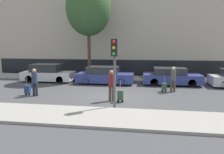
# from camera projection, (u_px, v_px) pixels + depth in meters

# --- Properties ---
(ground_plane) EXTENTS (80.00, 80.00, 0.00)m
(ground_plane) POSITION_uv_depth(u_px,v_px,m) (112.00, 97.00, 12.97)
(ground_plane) COLOR #424244
(sidewalk_near) EXTENTS (28.00, 2.50, 0.12)m
(sidewalk_near) POSITION_uv_depth(u_px,v_px,m) (99.00, 117.00, 9.30)
(sidewalk_near) COLOR gray
(sidewalk_near) RESTS_ON ground_plane
(sidewalk_far) EXTENTS (28.00, 3.00, 0.12)m
(sidewalk_far) POSITION_uv_depth(u_px,v_px,m) (124.00, 78.00, 19.80)
(sidewalk_far) COLOR gray
(sidewalk_far) RESTS_ON ground_plane
(building_facade) EXTENTS (28.00, 2.14, 10.40)m
(building_facade) POSITION_uv_depth(u_px,v_px,m) (128.00, 24.00, 22.21)
(building_facade) COLOR #B7AD99
(building_facade) RESTS_ON ground_plane
(parked_car_0) EXTENTS (4.28, 1.73, 1.48)m
(parked_car_0) POSITION_uv_depth(u_px,v_px,m) (48.00, 74.00, 18.38)
(parked_car_0) COLOR silver
(parked_car_0) RESTS_ON ground_plane
(parked_car_1) EXTENTS (4.48, 1.80, 1.38)m
(parked_car_1) POSITION_uv_depth(u_px,v_px,m) (105.00, 76.00, 17.43)
(parked_car_1) COLOR navy
(parked_car_1) RESTS_ON ground_plane
(parked_car_2) EXTENTS (4.37, 1.87, 1.33)m
(parked_car_2) POSITION_uv_depth(u_px,v_px,m) (171.00, 77.00, 16.91)
(parked_car_2) COLOR navy
(parked_car_2) RESTS_ON ground_plane
(pedestrian_left) EXTENTS (0.35, 0.34, 1.67)m
(pedestrian_left) POSITION_uv_depth(u_px,v_px,m) (35.00, 81.00, 13.20)
(pedestrian_left) COLOR #23232D
(pedestrian_left) RESTS_ON ground_plane
(trolley_left) EXTENTS (0.34, 0.29, 1.15)m
(trolley_left) POSITION_uv_depth(u_px,v_px,m) (27.00, 90.00, 13.44)
(trolley_left) COLOR navy
(trolley_left) RESTS_ON ground_plane
(pedestrian_center) EXTENTS (0.34, 0.34, 1.72)m
(pedestrian_center) POSITION_uv_depth(u_px,v_px,m) (111.00, 84.00, 11.99)
(pedestrian_center) COLOR #4C4233
(pedestrian_center) RESTS_ON ground_plane
(trolley_center) EXTENTS (0.34, 0.29, 1.20)m
(trolley_center) POSITION_uv_depth(u_px,v_px,m) (120.00, 95.00, 11.82)
(trolley_center) COLOR #335138
(trolley_center) RESTS_ON ground_plane
(pedestrian_right) EXTENTS (0.35, 0.34, 1.68)m
(pedestrian_right) POSITION_uv_depth(u_px,v_px,m) (173.00, 78.00, 14.30)
(pedestrian_right) COLOR #4C4233
(pedestrian_right) RESTS_ON ground_plane
(trolley_right) EXTENTS (0.34, 0.29, 1.10)m
(trolley_right) POSITION_uv_depth(u_px,v_px,m) (164.00, 87.00, 14.51)
(trolley_right) COLOR #335138
(trolley_right) RESTS_ON ground_plane
(traffic_light) EXTENTS (0.28, 0.47, 3.36)m
(traffic_light) POSITION_uv_depth(u_px,v_px,m) (114.00, 60.00, 10.23)
(traffic_light) COLOR #515154
(traffic_light) RESTS_ON ground_plane
(parked_bicycle) EXTENTS (1.77, 0.06, 0.96)m
(parked_bicycle) POSITION_uv_depth(u_px,v_px,m) (149.00, 74.00, 19.54)
(parked_bicycle) COLOR black
(parked_bicycle) RESTS_ON sidewalk_far
(bare_tree_near_crossing) EXTENTS (3.89, 3.89, 8.48)m
(bare_tree_near_crossing) POSITION_uv_depth(u_px,v_px,m) (88.00, 8.00, 18.83)
(bare_tree_near_crossing) COLOR #4C3826
(bare_tree_near_crossing) RESTS_ON sidewalk_far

